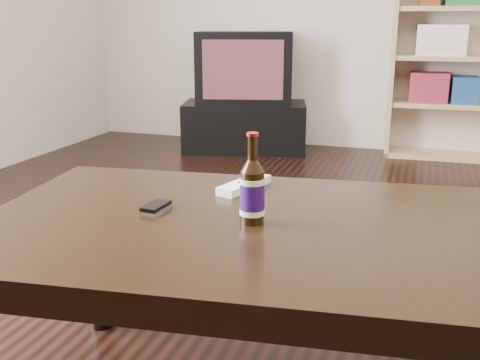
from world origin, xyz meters
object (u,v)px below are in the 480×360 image
(tv, at_px, (245,68))
(coffee_table, at_px, (267,249))
(bookshelf, at_px, (446,53))
(tv_stand, at_px, (245,126))
(remote, at_px, (244,185))
(beer_bottle, at_px, (252,192))
(phone, at_px, (156,207))

(tv, height_order, coffee_table, tv)
(tv, bearing_deg, bookshelf, -2.86)
(tv_stand, height_order, bookshelf, bookshelf)
(tv_stand, height_order, remote, remote)
(beer_bottle, bearing_deg, tv, 108.10)
(bookshelf, distance_m, phone, 3.27)
(beer_bottle, distance_m, remote, 0.29)
(tv, xyz_separation_m, remote, (0.85, -2.65, -0.11))
(tv_stand, xyz_separation_m, coffee_table, (0.99, -2.90, 0.26))
(bookshelf, height_order, coffee_table, bookshelf)
(tv, height_order, remote, tv)
(bookshelf, distance_m, beer_bottle, 3.23)
(bookshelf, bearing_deg, tv_stand, -170.71)
(tv_stand, bearing_deg, bookshelf, -2.90)
(tv, xyz_separation_m, bookshelf, (1.43, 0.28, 0.12))
(tv, distance_m, phone, 2.98)
(beer_bottle, xyz_separation_m, remote, (-0.10, 0.26, -0.06))
(bookshelf, relative_size, beer_bottle, 6.74)
(remote, bearing_deg, tv_stand, 124.91)
(tv_stand, xyz_separation_m, remote, (0.85, -2.65, 0.34))
(coffee_table, height_order, phone, phone)
(tv_stand, distance_m, beer_bottle, 3.09)
(tv_stand, height_order, tv, tv)
(tv_stand, height_order, coffee_table, coffee_table)
(tv, relative_size, phone, 8.53)
(remote, bearing_deg, tv, 124.91)
(tv_stand, distance_m, phone, 3.00)
(phone, bearing_deg, remote, 61.64)
(bookshelf, relative_size, phone, 15.57)
(coffee_table, height_order, beer_bottle, beer_bottle)
(tv_stand, xyz_separation_m, bookshelf, (1.43, 0.28, 0.57))
(coffee_table, distance_m, remote, 0.29)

